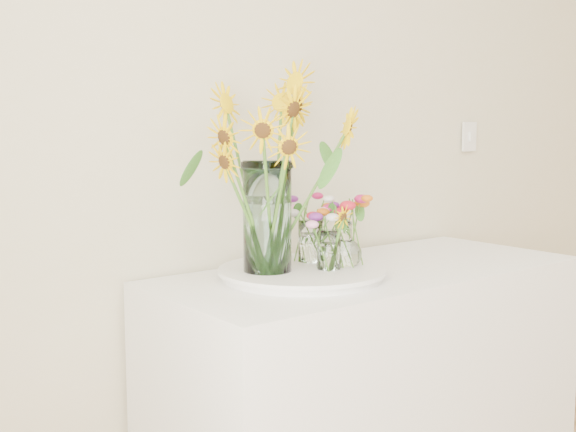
# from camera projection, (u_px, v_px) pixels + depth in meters

# --- Properties ---
(counter) EXTENTS (1.40, 0.60, 0.90)m
(counter) POSITION_uv_depth(u_px,v_px,m) (371.00, 407.00, 2.31)
(counter) COLOR white
(counter) RESTS_ON ground_plane
(tray) EXTENTS (0.47, 0.47, 0.02)m
(tray) POSITION_uv_depth(u_px,v_px,m) (302.00, 274.00, 2.11)
(tray) COLOR white
(tray) RESTS_ON counter
(mason_jar) EXTENTS (0.18, 0.18, 0.32)m
(mason_jar) POSITION_uv_depth(u_px,v_px,m) (267.00, 217.00, 2.05)
(mason_jar) COLOR #A6CECB
(mason_jar) RESTS_ON tray
(sunflower_bouquet) EXTENTS (0.99, 0.99, 0.61)m
(sunflower_bouquet) POSITION_uv_depth(u_px,v_px,m) (267.00, 167.00, 2.03)
(sunflower_bouquet) COLOR yellow
(sunflower_bouquet) RESTS_ON tray
(small_vase_a) EXTENTS (0.08, 0.08, 0.12)m
(small_vase_a) POSITION_uv_depth(u_px,v_px,m) (329.00, 251.00, 2.09)
(small_vase_a) COLOR white
(small_vase_a) RESTS_ON tray
(wildflower_posy_a) EXTENTS (0.20, 0.20, 0.21)m
(wildflower_posy_a) POSITION_uv_depth(u_px,v_px,m) (329.00, 235.00, 2.08)
(wildflower_posy_a) COLOR #CC6111
(wildflower_posy_a) RESTS_ON tray
(small_vase_b) EXTENTS (0.10, 0.10, 0.14)m
(small_vase_b) POSITION_uv_depth(u_px,v_px,m) (346.00, 244.00, 2.14)
(small_vase_b) COLOR white
(small_vase_b) RESTS_ON tray
(wildflower_posy_b) EXTENTS (0.21, 0.21, 0.23)m
(wildflower_posy_b) POSITION_uv_depth(u_px,v_px,m) (346.00, 229.00, 2.13)
(wildflower_posy_b) COLOR #CC6111
(wildflower_posy_b) RESTS_ON tray
(small_vase_c) EXTENTS (0.09, 0.09, 0.13)m
(small_vase_c) POSITION_uv_depth(u_px,v_px,m) (310.00, 242.00, 2.21)
(small_vase_c) COLOR white
(small_vase_c) RESTS_ON tray
(wildflower_posy_c) EXTENTS (0.20, 0.20, 0.22)m
(wildflower_posy_c) POSITION_uv_depth(u_px,v_px,m) (311.00, 227.00, 2.20)
(wildflower_posy_c) COLOR #CC6111
(wildflower_posy_c) RESTS_ON tray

